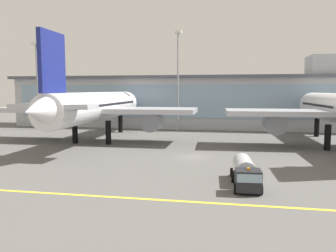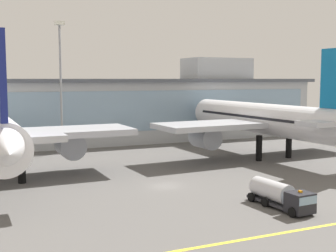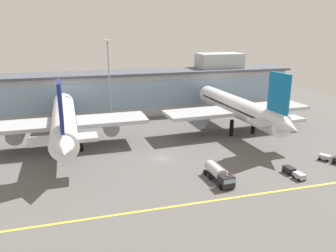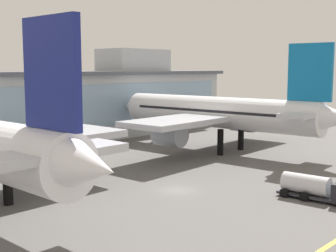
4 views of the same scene
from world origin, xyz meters
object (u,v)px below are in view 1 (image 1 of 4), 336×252
fuel_tanker_truck (245,172)px  apron_light_mast_west (37,73)px  airliner_near_left (97,107)px  apron_light_mast_centre (178,67)px

fuel_tanker_truck → apron_light_mast_west: apron_light_mast_west is taller
fuel_tanker_truck → apron_light_mast_west: size_ratio=0.39×
airliner_near_left → apron_light_mast_west: 31.32m
airliner_near_left → fuel_tanker_truck: 40.79m
airliner_near_left → fuel_tanker_truck: airliner_near_left is taller
airliner_near_left → fuel_tanker_truck: size_ratio=5.50×
airliner_near_left → apron_light_mast_centre: (13.76, 20.65, 9.41)m
apron_light_mast_west → apron_light_mast_centre: bearing=3.9°
airliner_near_left → apron_light_mast_west: apron_light_mast_west is taller
fuel_tanker_truck → apron_light_mast_west: (-53.48, 45.95, 13.81)m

